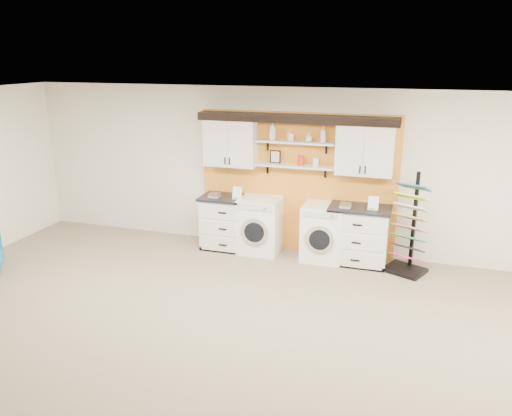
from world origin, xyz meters
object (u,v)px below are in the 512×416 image
(base_cabinet_left, at_px, (229,222))
(base_cabinet_right, at_px, (358,235))
(dryer, at_px, (323,232))
(washer, at_px, (260,225))
(sample_rack, at_px, (408,241))

(base_cabinet_left, relative_size, base_cabinet_right, 0.98)
(dryer, bearing_deg, washer, 180.00)
(base_cabinet_right, xyz_separation_m, washer, (-1.68, -0.00, 0.00))
(base_cabinet_right, bearing_deg, base_cabinet_left, 180.00)
(base_cabinet_left, xyz_separation_m, sample_rack, (3.04, -0.12, 0.04))
(washer, distance_m, dryer, 1.10)
(base_cabinet_right, relative_size, washer, 1.02)
(base_cabinet_left, bearing_deg, washer, -0.33)
(base_cabinet_right, height_order, dryer, base_cabinet_right)
(dryer, height_order, sample_rack, sample_rack)
(base_cabinet_left, distance_m, sample_rack, 3.04)
(sample_rack, bearing_deg, washer, -158.86)
(washer, xyz_separation_m, sample_rack, (2.46, -0.12, 0.03))
(base_cabinet_left, xyz_separation_m, dryer, (1.68, -0.00, 0.00))
(base_cabinet_right, distance_m, sample_rack, 0.79)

